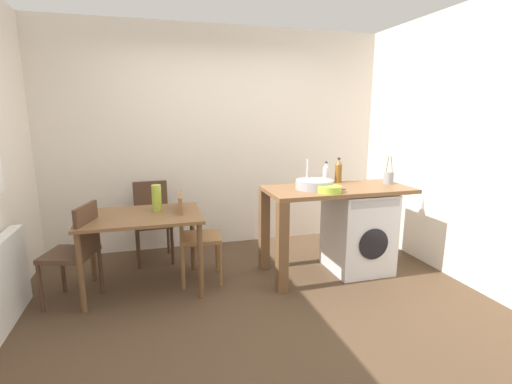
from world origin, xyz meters
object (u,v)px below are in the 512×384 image
object	(u,v)px
washing_machine	(358,231)
utensil_crock	(388,177)
chair_person_seat	(77,248)
chair_opposite	(193,232)
chair_spare_by_wall	(152,216)
dining_table	(142,225)
mixing_bowl	(329,189)
vase	(157,198)
bottle_tall_green	(326,173)
bottle_squat_brown	(338,171)

from	to	relation	value
washing_machine	utensil_crock	xyz separation A→B (m)	(0.37, 0.05, 0.56)
chair_person_seat	utensil_crock	bearing A→B (deg)	-72.10
chair_opposite	chair_spare_by_wall	xyz separation A→B (m)	(-0.38, 0.72, 0.00)
chair_opposite	utensil_crock	bearing A→B (deg)	91.01
dining_table	mixing_bowl	xyz separation A→B (m)	(1.76, -0.33, 0.31)
chair_person_seat	utensil_crock	size ratio (longest dim) A/B	3.00
dining_table	chair_opposite	distance (m)	0.50
vase	utensil_crock	bearing A→B (deg)	-4.20
chair_person_seat	washing_machine	xyz separation A→B (m)	(2.76, -0.01, -0.08)
chair_person_seat	mixing_bowl	xyz separation A→B (m)	(2.31, -0.21, 0.45)
chair_opposite	washing_machine	distance (m)	1.75
utensil_crock	vase	xyz separation A→B (m)	(-2.43, 0.18, -0.12)
mixing_bowl	washing_machine	bearing A→B (deg)	23.36
dining_table	chair_spare_by_wall	size ratio (longest dim) A/B	1.22
washing_machine	chair_opposite	bearing A→B (deg)	173.86
chair_spare_by_wall	washing_machine	size ratio (longest dim) A/B	1.05
mixing_bowl	vase	distance (m)	1.67
chair_person_seat	vase	world-z (taller)	vase
dining_table	bottle_tall_green	xyz separation A→B (m)	(1.95, 0.14, 0.38)
utensil_crock	bottle_squat_brown	bearing A→B (deg)	156.57
chair_person_seat	vase	xyz separation A→B (m)	(0.70, 0.22, 0.36)
vase	washing_machine	bearing A→B (deg)	-6.39
dining_table	vase	bearing A→B (deg)	33.69
vase	chair_opposite	bearing A→B (deg)	-7.68
chair_person_seat	chair_spare_by_wall	distance (m)	1.10
chair_person_seat	bottle_squat_brown	distance (m)	2.71
dining_table	mixing_bowl	size ratio (longest dim) A/B	4.74
dining_table	chair_person_seat	bearing A→B (deg)	-167.48
chair_spare_by_wall	utensil_crock	world-z (taller)	utensil_crock
washing_machine	vase	world-z (taller)	vase
chair_spare_by_wall	bottle_tall_green	size ratio (longest dim) A/B	3.84
chair_spare_by_wall	vase	world-z (taller)	vase
chair_person_seat	chair_spare_by_wall	xyz separation A→B (m)	(0.64, 0.90, 0.00)
chair_person_seat	bottle_squat_brown	size ratio (longest dim) A/B	3.29
chair_person_seat	chair_opposite	bearing A→B (deg)	-63.03
utensil_crock	bottle_tall_green	bearing A→B (deg)	161.05
chair_person_seat	chair_spare_by_wall	size ratio (longest dim) A/B	1.00
dining_table	mixing_bowl	bearing A→B (deg)	-10.60
chair_opposite	utensil_crock	world-z (taller)	utensil_crock
chair_spare_by_wall	mixing_bowl	xyz separation A→B (m)	(1.66, -1.10, 0.45)
bottle_squat_brown	washing_machine	bearing A→B (deg)	-65.17
chair_spare_by_wall	utensil_crock	size ratio (longest dim) A/B	3.00
washing_machine	bottle_tall_green	world-z (taller)	bottle_tall_green
chair_spare_by_wall	mixing_bowl	distance (m)	2.05
chair_spare_by_wall	bottle_tall_green	xyz separation A→B (m)	(1.85, -0.63, 0.52)
washing_machine	vase	xyz separation A→B (m)	(-2.07, 0.23, 0.44)
chair_person_seat	utensil_crock	world-z (taller)	utensil_crock
vase	bottle_tall_green	bearing A→B (deg)	1.27
chair_opposite	bottle_tall_green	size ratio (longest dim) A/B	3.84
chair_person_seat	bottle_squat_brown	xyz separation A→B (m)	(2.64, 0.26, 0.54)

